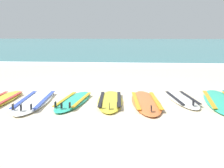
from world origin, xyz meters
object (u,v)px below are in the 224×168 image
Objects in this scene: surfboard_3 at (35,101)px; surfboard_4 at (74,101)px; surfboard_2 at (2,100)px; surfboard_5 at (110,101)px; surfboard_8 at (220,101)px; surfboard_7 at (182,99)px; surfboard_6 at (146,102)px.

surfboard_4 is (0.83, 0.07, 0.00)m from surfboard_3.
surfboard_2 and surfboard_5 have the same top height.
surfboard_2 is 4.72m from surfboard_8.
surfboard_6 is at bearing -156.69° from surfboard_7.
surfboard_6 is 1.21× the size of surfboard_7.
surfboard_3 and surfboard_8 have the same top height.
surfboard_3 and surfboard_6 have the same top height.
surfboard_8 is (4.71, 0.32, -0.00)m from surfboard_2.
surfboard_2 is 1.02× the size of surfboard_7.
surfboard_2 is 0.80× the size of surfboard_3.
surfboard_3 is (0.76, -0.03, 0.00)m from surfboard_2.
surfboard_2 is at bearing -176.85° from surfboard_5.
surfboard_8 is (3.13, 0.28, -0.00)m from surfboard_4.
surfboard_4 and surfboard_8 have the same top height.
surfboard_6 is at bearing -3.18° from surfboard_5.
surfboard_5 is at bearing 3.15° from surfboard_2.
surfboard_5 is (1.61, 0.16, 0.00)m from surfboard_3.
surfboard_5 is at bearing -169.08° from surfboard_7.
surfboard_2 is at bearing -173.73° from surfboard_7.
surfboard_6 and surfboard_7 have the same top height.
surfboard_2 and surfboard_7 have the same top height.
surfboard_2 is at bearing -176.09° from surfboard_8.
surfboard_3 is 1.06× the size of surfboard_6.
surfboard_6 is at bearing 1.61° from surfboard_2.
surfboard_5 is 1.58m from surfboard_7.
surfboard_5 is (2.36, 0.13, 0.00)m from surfboard_2.
surfboard_4 and surfboard_7 have the same top height.
surfboard_8 is (0.79, -0.11, -0.00)m from surfboard_7.
surfboard_5 is at bearing 5.66° from surfboard_3.
surfboard_4 is 3.14m from surfboard_8.
surfboard_4 is 0.96× the size of surfboard_5.
surfboard_6 is at bearing 1.82° from surfboard_4.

